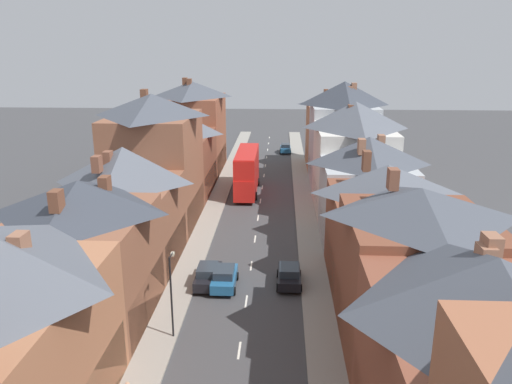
{
  "coord_description": "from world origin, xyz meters",
  "views": [
    {
      "loc": [
        2.34,
        -14.04,
        17.7
      ],
      "look_at": [
        -0.49,
        41.4,
        1.29
      ],
      "focal_mm": 35.0,
      "sensor_mm": 36.0,
      "label": 1
    }
  ],
  "objects_px": {
    "car_near_blue": "(285,148)",
    "car_near_silver": "(289,275)",
    "street_lamp": "(172,290)",
    "double_decker_bus_lead": "(247,171)",
    "car_parked_left_b": "(224,277)",
    "car_parked_left_a": "(208,275)"
  },
  "relations": [
    {
      "from": "car_parked_left_a",
      "to": "street_lamp",
      "type": "distance_m",
      "value": 7.64
    },
    {
      "from": "double_decker_bus_lead",
      "to": "street_lamp",
      "type": "distance_m",
      "value": 32.16
    },
    {
      "from": "car_near_silver",
      "to": "street_lamp",
      "type": "relative_size",
      "value": 0.71
    },
    {
      "from": "double_decker_bus_lead",
      "to": "car_parked_left_b",
      "type": "bearing_deg",
      "value": -89.98
    },
    {
      "from": "car_parked_left_a",
      "to": "street_lamp",
      "type": "relative_size",
      "value": 0.75
    },
    {
      "from": "car_parked_left_b",
      "to": "street_lamp",
      "type": "relative_size",
      "value": 0.73
    },
    {
      "from": "car_near_silver",
      "to": "street_lamp",
      "type": "distance_m",
      "value": 10.78
    },
    {
      "from": "double_decker_bus_lead",
      "to": "car_near_blue",
      "type": "relative_size",
      "value": 2.82
    },
    {
      "from": "car_near_blue",
      "to": "car_parked_left_a",
      "type": "xyz_separation_m",
      "value": [
        -6.2,
        -49.21,
        0.03
      ]
    },
    {
      "from": "car_near_blue",
      "to": "car_near_silver",
      "type": "xyz_separation_m",
      "value": [
        0.0,
        -48.87,
        0.01
      ]
    },
    {
      "from": "double_decker_bus_lead",
      "to": "car_parked_left_b",
      "type": "distance_m",
      "value": 25.32
    },
    {
      "from": "car_near_silver",
      "to": "car_parked_left_a",
      "type": "height_order",
      "value": "car_parked_left_a"
    },
    {
      "from": "car_near_blue",
      "to": "car_parked_left_b",
      "type": "bearing_deg",
      "value": -95.65
    },
    {
      "from": "street_lamp",
      "to": "car_near_blue",
      "type": "bearing_deg",
      "value": 82.57
    },
    {
      "from": "double_decker_bus_lead",
      "to": "street_lamp",
      "type": "height_order",
      "value": "street_lamp"
    },
    {
      "from": "car_parked_left_a",
      "to": "car_parked_left_b",
      "type": "xyz_separation_m",
      "value": [
        1.3,
        -0.34,
        0.0
      ]
    },
    {
      "from": "double_decker_bus_lead",
      "to": "car_parked_left_b",
      "type": "relative_size",
      "value": 2.71
    },
    {
      "from": "car_near_silver",
      "to": "car_parked_left_a",
      "type": "distance_m",
      "value": 6.21
    },
    {
      "from": "double_decker_bus_lead",
      "to": "car_near_silver",
      "type": "distance_m",
      "value": 25.13
    },
    {
      "from": "car_near_blue",
      "to": "car_near_silver",
      "type": "relative_size",
      "value": 0.98
    },
    {
      "from": "double_decker_bus_lead",
      "to": "car_near_blue",
      "type": "bearing_deg",
      "value": 78.58
    },
    {
      "from": "car_parked_left_a",
      "to": "car_parked_left_b",
      "type": "height_order",
      "value": "car_parked_left_b"
    }
  ]
}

